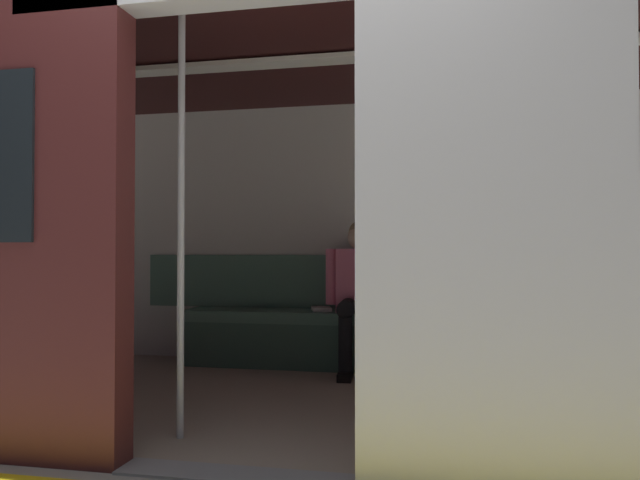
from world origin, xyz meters
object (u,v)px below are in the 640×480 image
(book, at_px, (321,309))
(train_car, at_px, (297,155))
(grab_pole_far, at_px, (362,221))
(person_seated, at_px, (360,285))
(bench_seat, at_px, (339,325))
(grab_pole_door, at_px, (181,222))
(handbag, at_px, (409,302))

(book, bearing_deg, train_car, 76.90)
(train_car, xyz_separation_m, grab_pole_far, (-0.52, 0.77, -0.46))
(person_seated, bearing_deg, train_car, 77.09)
(bench_seat, relative_size, person_seated, 2.19)
(bench_seat, relative_size, book, 11.75)
(grab_pole_door, bearing_deg, train_car, -113.90)
(grab_pole_door, relative_size, grab_pole_far, 1.00)
(grab_pole_far, bearing_deg, book, -72.61)
(bench_seat, bearing_deg, book, -26.24)
(train_car, height_order, grab_pole_door, train_car)
(train_car, relative_size, handbag, 24.62)
(train_car, relative_size, grab_pole_far, 2.97)
(train_car, xyz_separation_m, bench_seat, (-0.07, -1.11, -1.19))
(train_car, height_order, bench_seat, train_car)
(bench_seat, xyz_separation_m, book, (0.16, -0.08, 0.12))
(handbag, bearing_deg, train_car, 62.26)
(bench_seat, distance_m, handbag, 0.58)
(bench_seat, height_order, book, book)
(bench_seat, height_order, grab_pole_far, grab_pole_far)
(book, bearing_deg, grab_pole_far, 89.74)
(person_seated, xyz_separation_m, handbag, (-0.37, -0.11, -0.14))
(handbag, xyz_separation_m, grab_pole_door, (0.99, 2.02, 0.54))
(train_car, xyz_separation_m, book, (0.09, -1.19, -1.07))
(train_car, bearing_deg, book, -85.46)
(train_car, xyz_separation_m, person_seated, (-0.24, -1.06, -0.86))
(bench_seat, relative_size, grab_pole_door, 1.20)
(grab_pole_far, bearing_deg, bench_seat, -76.54)
(bench_seat, xyz_separation_m, handbag, (-0.54, -0.05, 0.19))
(bench_seat, distance_m, grab_pole_far, 2.07)
(bench_seat, distance_m, book, 0.22)
(person_seated, height_order, handbag, person_seated)
(handbag, height_order, grab_pole_far, grab_pole_far)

